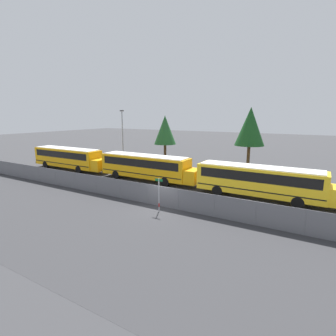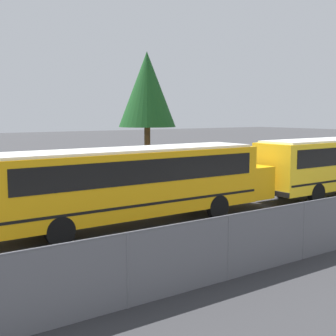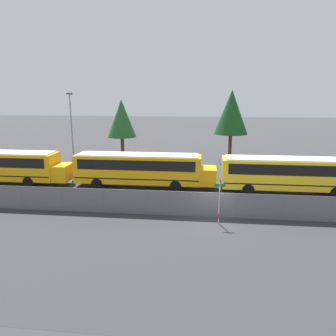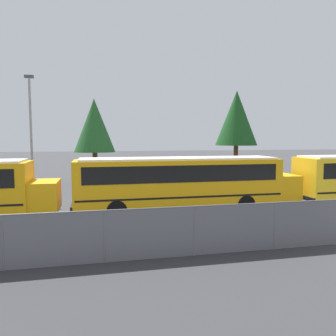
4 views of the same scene
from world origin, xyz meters
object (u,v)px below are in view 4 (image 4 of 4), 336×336
Objects in this scene: tree_1 at (236,118)px; light_pole at (31,132)px; school_bus_1 at (184,180)px; tree_0 at (94,126)px.

light_pole is at bearing -161.28° from tree_1.
school_bus_1 is 1.52× the size of light_pole.
school_bus_1 is at bearing -68.60° from tree_0.
light_pole reaches higher than school_bus_1.
light_pole is 1.10× the size of tree_0.
tree_0 is 0.87× the size of tree_1.
school_bus_1 is 16.24m from tree_1.
light_pole is 0.96× the size of tree_1.
tree_0 is (4.30, 5.76, 0.66)m from light_pole.
tree_0 is at bearing 111.40° from school_bus_1.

